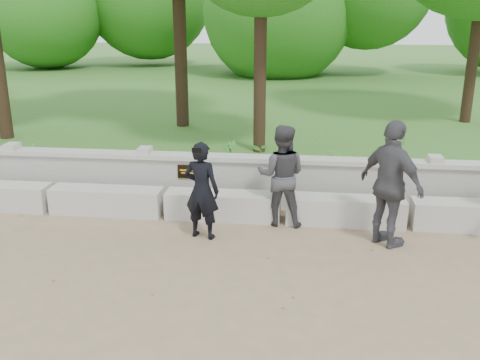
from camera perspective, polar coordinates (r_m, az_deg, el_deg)
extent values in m
plane|color=#947A5B|center=(7.50, -11.68, -9.04)|extent=(80.00, 80.00, 0.00)
cube|color=#2B6525|center=(20.71, 0.37, 8.79)|extent=(40.00, 22.00, 0.25)
cube|color=beige|center=(9.38, -14.02, -2.17)|extent=(1.90, 0.45, 0.45)
cube|color=beige|center=(8.89, -1.84, -2.75)|extent=(1.90, 0.45, 0.45)
cube|color=beige|center=(8.83, 11.13, -3.22)|extent=(1.90, 0.45, 0.45)
cube|color=beige|center=(9.22, 23.63, -3.53)|extent=(1.90, 0.45, 0.45)
cube|color=#B8B6AE|center=(9.66, -7.11, -0.02)|extent=(12.50, 0.25, 0.82)
cube|color=beige|center=(9.54, -7.21, 2.56)|extent=(12.50, 0.35, 0.08)
cube|color=black|center=(9.41, -5.58, 0.88)|extent=(0.36, 0.02, 0.24)
imported|color=black|center=(8.01, -4.10, -1.12)|extent=(0.62, 0.48, 1.50)
cube|color=black|center=(7.53, -4.64, 3.19)|extent=(0.14, 0.05, 0.07)
imported|color=#3C3C41|center=(8.52, 4.43, 0.50)|extent=(0.84, 0.68, 1.63)
imported|color=#47474C|center=(7.96, 15.82, -0.47)|extent=(1.06, 1.13, 1.88)
cylinder|color=#382619|center=(14.75, -6.43, 15.54)|extent=(0.34, 0.34, 5.10)
cylinder|color=#382619|center=(11.87, 2.16, 12.62)|extent=(0.27, 0.27, 4.06)
cylinder|color=#382619|center=(16.52, 23.77, 13.32)|extent=(0.30, 0.30, 4.46)
imported|color=#3F8F30|center=(11.30, -21.05, 2.19)|extent=(0.36, 0.32, 0.57)
imported|color=#3F8F30|center=(10.05, 10.21, 1.32)|extent=(0.41, 0.40, 0.59)
imported|color=#3F8F30|center=(10.04, 2.76, 1.72)|extent=(0.66, 0.60, 0.63)
imported|color=#3F8F30|center=(10.94, -1.13, 2.82)|extent=(0.40, 0.40, 0.54)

